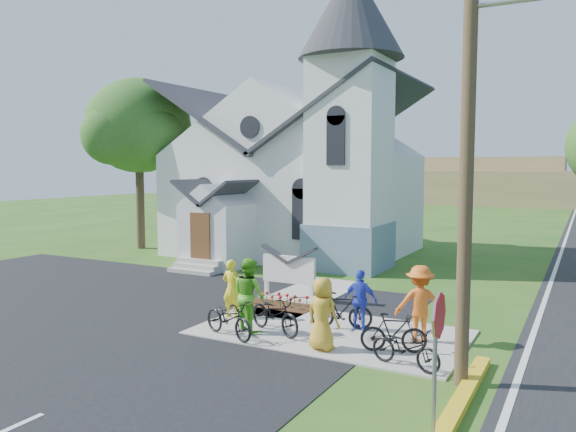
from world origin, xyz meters
The scene contains 20 objects.
ground centered at (0.00, 0.00, 0.00)m, with size 120.00×120.00×0.00m, color #245317.
parking_lot centered at (-7.00, -2.00, 0.01)m, with size 20.00×16.00×0.02m, color black.
sidewalk centered at (1.50, 0.50, 0.03)m, with size 7.00×4.00×0.05m, color gray.
church centered at (-5.48, 12.48, 5.25)m, with size 12.35×12.00×13.00m.
church_sign centered at (-1.20, 3.20, 1.03)m, with size 2.20×0.40×1.70m.
flower_bed centered at (-1.20, 2.30, 0.04)m, with size 2.60×1.10×0.07m, color #3A1D0F.
utility_pole centered at (5.36, -1.50, 5.40)m, with size 3.45×0.28×10.00m.
stop_sign centered at (5.43, -4.20, 1.78)m, with size 0.11×0.76×2.48m.
tree_lot_corner centered at (-14.00, 10.00, 6.60)m, with size 5.60×5.60×9.15m.
distant_hills centered at (3.36, 56.33, 2.17)m, with size 61.00×10.00×5.60m.
cyclist_0 centered at (-1.61, 0.44, 0.90)m, with size 0.62×0.41×1.71m, color yellow.
bike_0 centered at (-0.60, -1.20, 0.54)m, with size 0.65×1.87×0.98m, color black.
cyclist_1 centered at (-0.43, -0.48, 1.04)m, with size 0.96×0.75×1.97m, color #4FB121.
bike_1 centered at (1.67, 0.84, 0.56)m, with size 0.48×1.68×1.01m, color black.
cyclist_2 centered at (2.16, 1.02, 0.87)m, with size 0.96×0.40×1.63m, color blue.
bike_2 centered at (0.26, -0.31, 0.57)m, with size 0.68×1.96×1.03m, color black.
cyclist_3 centered at (3.82, 0.83, 1.01)m, with size 1.24×0.71×1.92m, color orange.
bike_3 centered at (3.51, -0.34, 0.52)m, with size 0.44×1.57×0.94m, color black.
cyclist_4 centered at (1.94, -0.95, 0.93)m, with size 0.86×0.56×1.75m, color gold.
bike_4 centered at (4.06, -1.20, 0.49)m, with size 0.59×1.69×0.89m, color black.
Camera 1 is at (7.45, -12.93, 4.43)m, focal length 35.00 mm.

